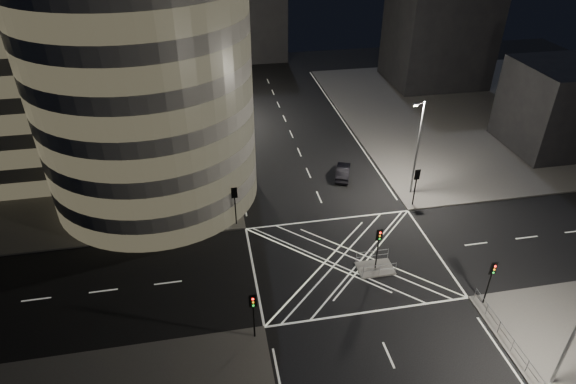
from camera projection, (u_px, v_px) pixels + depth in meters
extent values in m
plane|color=black|center=(347.00, 260.00, 41.12)|extent=(120.00, 120.00, 0.00)
cube|color=#5A5755|center=(56.00, 146.00, 58.91)|extent=(42.00, 42.00, 0.15)
cube|color=#5A5755|center=(490.00, 111.00, 67.90)|extent=(42.00, 42.00, 0.15)
cube|color=slate|center=(375.00, 268.00, 40.15)|extent=(3.00, 2.00, 0.15)
cylinder|color=gray|center=(141.00, 74.00, 43.38)|extent=(20.00, 20.00, 25.00)
cube|color=gray|center=(49.00, 49.00, 50.09)|extent=(20.00, 18.00, 25.00)
cube|color=gray|center=(112.00, 21.00, 66.41)|extent=(24.00, 16.00, 22.00)
cube|color=black|center=(438.00, 34.00, 74.09)|extent=(14.00, 12.00, 15.00)
cube|color=black|center=(558.00, 107.00, 56.21)|extent=(10.00, 10.00, 10.00)
cube|color=black|center=(233.00, 7.00, 83.59)|extent=(18.00, 8.00, 18.00)
cylinder|color=black|center=(216.00, 200.00, 46.09)|extent=(0.32, 0.32, 2.83)
ellipsoid|color=black|center=(213.00, 176.00, 44.60)|extent=(4.87, 4.87, 5.60)
cylinder|color=black|center=(212.00, 167.00, 50.90)|extent=(0.32, 0.32, 3.38)
ellipsoid|color=black|center=(210.00, 142.00, 49.30)|extent=(4.59, 4.59, 5.28)
cylinder|color=black|center=(209.00, 141.00, 55.79)|extent=(0.32, 0.32, 3.64)
ellipsoid|color=black|center=(207.00, 117.00, 54.19)|extent=(4.14, 4.14, 4.76)
cylinder|color=black|center=(207.00, 121.00, 60.79)|extent=(0.32, 0.32, 3.48)
ellipsoid|color=black|center=(205.00, 98.00, 59.19)|extent=(4.43, 4.43, 5.10)
cylinder|color=black|center=(205.00, 104.00, 65.84)|extent=(0.32, 0.32, 3.18)
ellipsoid|color=black|center=(203.00, 84.00, 64.32)|extent=(4.45, 4.45, 5.12)
cylinder|color=black|center=(236.00, 211.00, 44.49)|extent=(0.12, 0.12, 3.00)
cube|color=black|center=(234.00, 193.00, 43.43)|extent=(0.28, 0.22, 0.90)
cube|color=black|center=(234.00, 193.00, 43.43)|extent=(0.55, 0.04, 1.10)
cylinder|color=black|center=(254.00, 321.00, 33.24)|extent=(0.12, 0.12, 3.00)
cube|color=black|center=(253.00, 301.00, 32.19)|extent=(0.28, 0.22, 0.90)
cube|color=black|center=(253.00, 301.00, 32.19)|extent=(0.55, 0.04, 1.10)
cylinder|color=black|center=(414.00, 192.00, 47.21)|extent=(0.12, 0.12, 3.00)
cube|color=black|center=(417.00, 175.00, 46.16)|extent=(0.28, 0.22, 0.90)
cube|color=black|center=(417.00, 175.00, 46.16)|extent=(0.55, 0.04, 1.10)
cylinder|color=black|center=(487.00, 288.00, 35.97)|extent=(0.12, 0.12, 3.00)
cube|color=black|center=(493.00, 268.00, 34.92)|extent=(0.28, 0.22, 0.90)
cube|color=black|center=(493.00, 268.00, 34.92)|extent=(0.55, 0.04, 1.10)
cylinder|color=black|center=(377.00, 254.00, 39.30)|extent=(0.12, 0.12, 3.00)
cube|color=black|center=(379.00, 235.00, 38.24)|extent=(0.28, 0.22, 0.90)
cube|color=black|center=(379.00, 235.00, 38.24)|extent=(0.55, 0.04, 1.10)
cylinder|color=slate|center=(221.00, 152.00, 46.79)|extent=(0.20, 0.20, 10.00)
cylinder|color=slate|center=(222.00, 105.00, 44.23)|extent=(0.90, 0.10, 0.10)
cube|color=slate|center=(227.00, 105.00, 44.36)|extent=(0.50, 0.25, 0.18)
cube|color=white|center=(227.00, 107.00, 44.42)|extent=(0.42, 0.20, 0.05)
cylinder|color=slate|center=(212.00, 87.00, 61.67)|extent=(0.20, 0.20, 10.00)
cylinder|color=slate|center=(212.00, 49.00, 59.11)|extent=(0.90, 0.10, 0.10)
cube|color=slate|center=(216.00, 50.00, 59.24)|extent=(0.50, 0.25, 0.18)
cube|color=white|center=(216.00, 51.00, 59.30)|extent=(0.42, 0.20, 0.05)
cylinder|color=slate|center=(417.00, 149.00, 47.25)|extent=(0.20, 0.20, 10.00)
cylinder|color=slate|center=(420.00, 103.00, 44.56)|extent=(0.90, 0.10, 0.10)
cube|color=slate|center=(416.00, 104.00, 44.54)|extent=(0.50, 0.25, 0.18)
cube|color=white|center=(415.00, 106.00, 44.60)|extent=(0.42, 0.20, 0.05)
cylinder|color=slate|center=(576.00, 328.00, 28.23)|extent=(0.20, 0.20, 10.00)
cube|color=slate|center=(520.00, 355.00, 31.98)|extent=(0.06, 11.70, 1.10)
cube|color=slate|center=(380.00, 270.00, 39.07)|extent=(2.80, 0.06, 1.10)
cube|color=slate|center=(372.00, 256.00, 40.56)|extent=(2.80, 0.06, 1.10)
imported|color=black|center=(343.00, 172.00, 52.43)|extent=(2.76, 4.35, 1.35)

